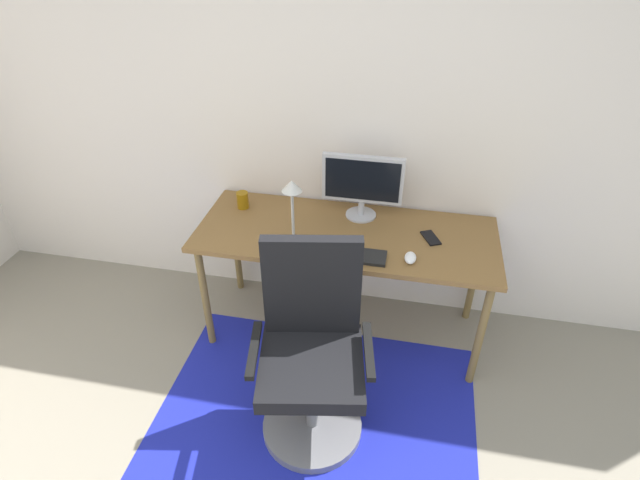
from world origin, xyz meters
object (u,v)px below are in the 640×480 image
monitor (363,182)px  keyboard (346,254)px  desk (346,242)px  office_chair (312,360)px  desk_lamp (292,200)px  computer_mouse (410,258)px  coffee_cup (243,200)px  cell_phone (431,238)px

monitor → keyboard: monitor is taller
desk → office_chair: (-0.05, -0.71, -0.23)m
office_chair → desk_lamp: bearing=101.0°
computer_mouse → coffee_cup: size_ratio=1.01×
desk_lamp → cell_phone: bearing=14.0°
cell_phone → monitor: bearing=132.8°
computer_mouse → cell_phone: bearing=65.9°
keyboard → cell_phone: size_ratio=3.07×
monitor → office_chair: bearing=-96.8°
desk → coffee_cup: coffee_cup is taller
desk → coffee_cup: (-0.66, 0.15, 0.12)m
desk → computer_mouse: bearing=-28.2°
cell_phone → keyboard: bearing=-175.7°
cell_phone → office_chair: bearing=-150.8°
computer_mouse → office_chair: size_ratio=0.10×
computer_mouse → desk_lamp: size_ratio=0.27×
monitor → cell_phone: monitor is taller
desk → office_chair: 0.74m
computer_mouse → cell_phone: size_ratio=0.74×
coffee_cup → desk_lamp: 0.54m
desk_lamp → coffee_cup: bearing=142.4°
desk → desk_lamp: bearing=-149.7°
desk → desk_lamp: size_ratio=4.47×
office_chair → desk: bearing=75.4°
coffee_cup → desk_lamp: desk_lamp is taller
cell_phone → office_chair: (-0.52, -0.73, -0.31)m
coffee_cup → cell_phone: coffee_cup is taller
keyboard → desk: bearing=98.4°
desk → computer_mouse: size_ratio=16.34×
monitor → desk_lamp: 0.48m
desk_lamp → desk: bearing=30.3°
monitor → coffee_cup: monitor is taller
desk → cell_phone: cell_phone is taller
desk → coffee_cup: size_ratio=16.50×
computer_mouse → keyboard: bearing=-175.9°
desk_lamp → office_chair: 0.82m
desk → monitor: 0.36m
keyboard → monitor: bearing=86.5°
monitor → desk_lamp: monitor is taller
desk → office_chair: bearing=-93.9°
office_chair → monitor: bearing=72.6°
coffee_cup → keyboard: bearing=-28.1°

